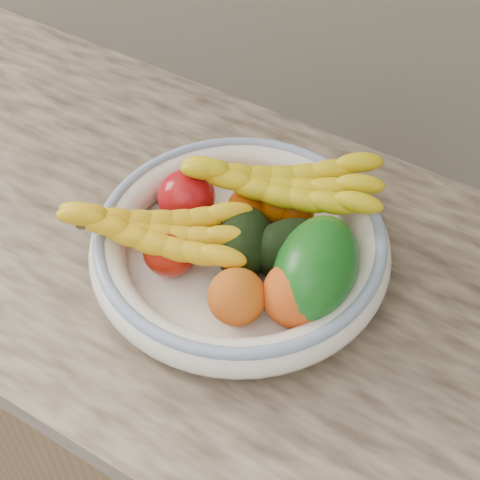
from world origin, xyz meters
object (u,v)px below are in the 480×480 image
(green_mango, at_px, (316,268))
(banana_bunch_back, at_px, (281,188))
(fruit_bowl, at_px, (240,246))
(banana_bunch_front, at_px, (155,234))

(green_mango, xyz_separation_m, banana_bunch_back, (-0.10, 0.09, 0.01))
(fruit_bowl, bearing_deg, banana_bunch_front, -142.81)
(green_mango, relative_size, banana_bunch_back, 0.55)
(fruit_bowl, xyz_separation_m, banana_bunch_back, (0.01, 0.08, 0.04))
(green_mango, xyz_separation_m, banana_bunch_front, (-0.19, -0.06, 0.01))
(fruit_bowl, xyz_separation_m, banana_bunch_front, (-0.08, -0.06, 0.03))
(fruit_bowl, bearing_deg, green_mango, -1.85)
(fruit_bowl, distance_m, banana_bunch_back, 0.09)
(fruit_bowl, distance_m, banana_bunch_front, 0.11)
(fruit_bowl, xyz_separation_m, green_mango, (0.11, -0.00, 0.03))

